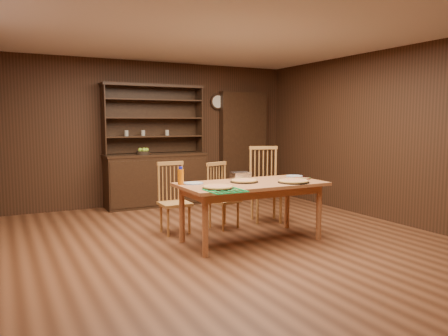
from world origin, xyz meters
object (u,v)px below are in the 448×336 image
china_hutch (156,173)px  juice_bottle (181,176)px  chair_left (173,195)px  chair_right (265,181)px  dining_table (251,189)px  chair_center (221,193)px

china_hutch → juice_bottle: 2.64m
juice_bottle → chair_left: bearing=78.2°
chair_right → juice_bottle: 1.79m
china_hutch → dining_table: 2.84m
dining_table → chair_right: (0.79, 0.91, -0.06)m
chair_center → chair_left: bearing=160.1°
chair_right → chair_center: bearing=-155.9°
chair_right → juice_bottle: bearing=-140.2°
dining_table → chair_left: (-0.73, 0.87, -0.15)m
dining_table → chair_center: bearing=91.1°
china_hutch → juice_bottle: china_hutch is taller
chair_right → juice_bottle: chair_right is taller
china_hutch → chair_left: (-0.41, -1.95, -0.08)m
dining_table → chair_right: size_ratio=1.61×
china_hutch → chair_center: china_hutch is taller
chair_left → chair_center: size_ratio=1.03×
china_hutch → juice_bottle: bearing=-101.8°
chair_left → chair_center: chair_left is taller
chair_left → dining_table: bearing=-49.9°
china_hutch → chair_left: bearing=-101.9°
chair_left → juice_bottle: size_ratio=4.42×
chair_left → juice_bottle: bearing=-101.5°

